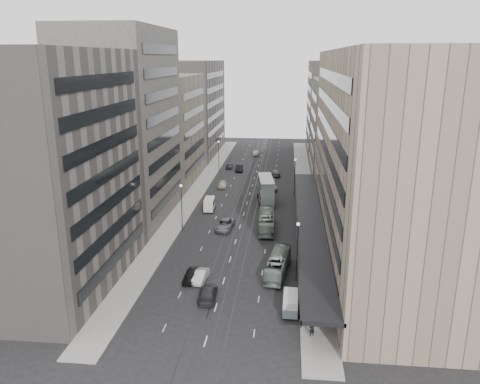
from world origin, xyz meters
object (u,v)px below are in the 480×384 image
at_px(bus_near, 278,264).
at_px(bus_far, 266,221).
at_px(pedestrian, 312,329).
at_px(vw_microbus, 290,303).
at_px(sedan_1, 201,276).
at_px(double_decker, 266,189).
at_px(panel_van, 209,204).
at_px(sedan_0, 191,275).
at_px(sedan_2, 225,225).

xyz_separation_m(bus_near, bus_far, (-2.44, 17.20, 0.09)).
distance_m(bus_near, pedestrian, 15.57).
bearing_deg(vw_microbus, sedan_1, 151.65).
bearing_deg(vw_microbus, double_decker, 97.98).
xyz_separation_m(bus_near, pedestrian, (4.01, -15.04, -0.41)).
bearing_deg(panel_van, sedan_0, -87.91).
bearing_deg(bus_near, double_decker, -76.56).
relative_size(vw_microbus, pedestrian, 2.44).
height_order(bus_near, double_decker, double_decker).
distance_m(vw_microbus, panel_van, 39.72).
bearing_deg(bus_near, vw_microbus, 107.43).
xyz_separation_m(bus_near, sedan_2, (-9.65, 16.64, -0.59)).
relative_size(double_decker, panel_van, 2.43).
xyz_separation_m(bus_far, pedestrian, (6.45, -32.24, -0.50)).
height_order(bus_near, vw_microbus, bus_near).
xyz_separation_m(vw_microbus, sedan_0, (-13.30, 6.78, -0.49)).
bearing_deg(bus_far, sedan_1, 66.95).
bearing_deg(bus_near, panel_van, -54.35).
relative_size(double_decker, sedan_0, 2.28).
xyz_separation_m(sedan_2, pedestrian, (13.67, -31.68, 0.17)).
distance_m(panel_van, sedan_2, 10.69).
distance_m(panel_van, sedan_1, 29.90).
xyz_separation_m(panel_van, sedan_1, (3.79, -29.66, -0.70)).
distance_m(double_decker, pedestrian, 48.43).
bearing_deg(panel_van, sedan_2, -68.42).
height_order(bus_near, sedan_1, bus_near).
relative_size(panel_van, pedestrian, 2.42).
distance_m(vw_microbus, sedan_2, 29.06).
xyz_separation_m(double_decker, vw_microbus, (5.09, -42.88, -1.64)).
height_order(panel_van, sedan_1, panel_van).
relative_size(vw_microbus, sedan_0, 0.95).
bearing_deg(sedan_0, bus_near, 16.17).
distance_m(bus_near, sedan_1, 10.78).
relative_size(bus_near, sedan_2, 1.70).
relative_size(sedan_2, pedestrian, 3.50).
bearing_deg(panel_van, vw_microbus, -69.28).
relative_size(bus_far, double_decker, 1.08).
relative_size(sedan_0, pedestrian, 2.58).
bearing_deg(double_decker, vw_microbus, -90.62).
distance_m(bus_near, vw_microbus, 10.23).
xyz_separation_m(bus_near, panel_van, (-14.04, 26.37, -0.01)).
bearing_deg(sedan_2, pedestrian, -62.83).
height_order(bus_near, sedan_0, bus_near).
bearing_deg(double_decker, pedestrian, -88.64).
height_order(double_decker, vw_microbus, double_decker).
xyz_separation_m(bus_far, sedan_0, (-9.12, -20.50, -0.76)).
relative_size(vw_microbus, panel_van, 1.01).
relative_size(bus_far, panel_van, 2.63).
height_order(double_decker, sedan_1, double_decker).
distance_m(sedan_2, pedestrian, 34.50).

